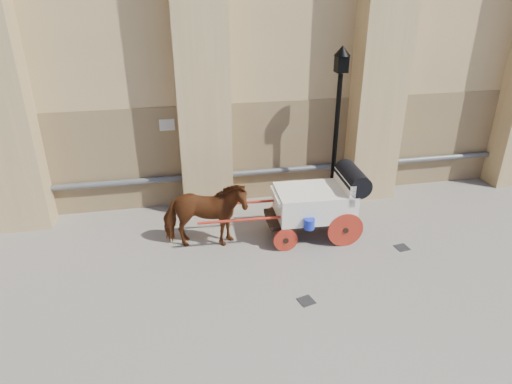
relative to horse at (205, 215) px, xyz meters
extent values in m
plane|color=#6C655B|center=(1.27, -1.49, -0.89)|extent=(90.00, 90.00, 0.00)
cube|color=olive|center=(3.27, 2.66, 0.61)|extent=(44.00, 0.35, 3.00)
cylinder|color=#59595B|center=(3.27, 2.39, 0.01)|extent=(42.00, 0.18, 0.18)
cube|color=beige|center=(-0.73, 2.48, 1.61)|extent=(0.42, 0.04, 0.32)
imported|color=brown|center=(0.00, 0.00, 0.00)|extent=(2.21, 1.21, 1.78)
cube|color=black|center=(2.72, 0.01, -0.33)|extent=(2.29, 1.12, 0.12)
cube|color=white|center=(2.82, 0.00, 0.08)|extent=(1.99, 1.36, 0.72)
cube|color=white|center=(3.58, -0.03, 0.49)|extent=(0.21, 1.28, 0.56)
cube|color=white|center=(1.95, 0.04, 0.34)|extent=(0.40, 1.14, 0.10)
cylinder|color=black|center=(3.79, -0.04, 0.69)|extent=(0.63, 1.30, 0.57)
cylinder|color=#B02918|center=(3.46, -0.66, -0.43)|extent=(0.92, 0.10, 0.92)
cylinder|color=#B02918|center=(3.51, 0.61, -0.43)|extent=(0.92, 0.10, 0.92)
cylinder|color=#B02918|center=(1.92, -0.59, -0.58)|extent=(0.62, 0.09, 0.61)
cylinder|color=#B02918|center=(1.98, 0.67, -0.58)|extent=(0.62, 0.09, 0.61)
cylinder|color=#B02918|center=(1.01, -0.38, -0.02)|extent=(2.45, 0.17, 0.07)
cylinder|color=#B02918|center=(1.05, 0.54, -0.02)|extent=(2.45, 0.17, 0.07)
cylinder|color=#1A31C8|center=(2.48, -0.70, -0.12)|extent=(0.27, 0.27, 0.27)
cylinder|color=black|center=(3.86, 1.50, 1.06)|extent=(0.13, 0.13, 3.90)
cone|color=black|center=(3.86, 1.50, -0.70)|extent=(0.39, 0.39, 0.39)
cube|color=black|center=(3.86, 1.50, 3.28)|extent=(0.30, 0.30, 0.46)
cone|color=black|center=(3.86, 1.50, 3.61)|extent=(0.43, 0.43, 0.26)
cube|color=black|center=(1.87, -2.59, -0.88)|extent=(0.39, 0.39, 0.01)
cube|color=black|center=(4.86, -1.05, -0.88)|extent=(0.36, 0.36, 0.01)
camera|label=1|loc=(-0.68, -9.95, 5.38)|focal=32.00mm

